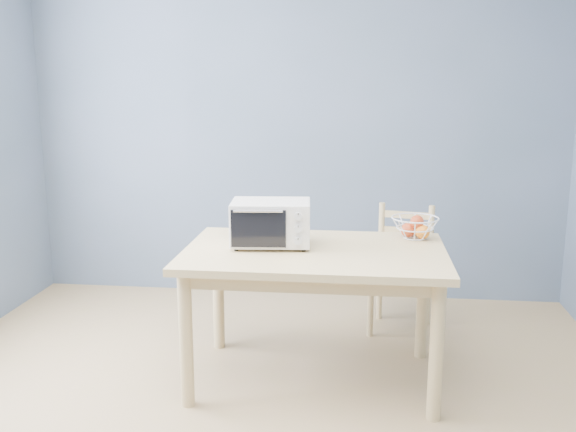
# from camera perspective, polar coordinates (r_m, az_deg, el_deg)

# --- Properties ---
(room) EXTENTS (4.01, 4.51, 2.61)m
(room) POSITION_cam_1_polar(r_m,az_deg,el_deg) (2.60, -4.46, 4.39)
(room) COLOR #A4835B
(room) RESTS_ON ground
(dining_table) EXTENTS (1.40, 0.90, 0.75)m
(dining_table) POSITION_cam_1_polar(r_m,az_deg,el_deg) (3.47, 2.37, -4.60)
(dining_table) COLOR tan
(dining_table) RESTS_ON ground
(toaster_oven) EXTENTS (0.45, 0.35, 0.25)m
(toaster_oven) POSITION_cam_1_polar(r_m,az_deg,el_deg) (3.49, -1.82, -0.58)
(toaster_oven) COLOR white
(toaster_oven) RESTS_ON dining_table
(fruit_basket) EXTENTS (0.29, 0.29, 0.14)m
(fruit_basket) POSITION_cam_1_polar(r_m,az_deg,el_deg) (3.73, 11.25, -0.94)
(fruit_basket) COLOR silver
(fruit_basket) RESTS_ON dining_table
(dining_chair) EXTENTS (0.46, 0.46, 0.83)m
(dining_chair) POSITION_cam_1_polar(r_m,az_deg,el_deg) (4.33, 10.09, -4.72)
(dining_chair) COLOR tan
(dining_chair) RESTS_ON ground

